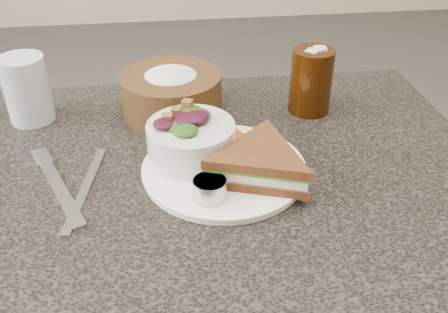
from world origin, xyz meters
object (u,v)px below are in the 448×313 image
bread_basket (171,87)px  water_glass (27,89)px  cola_glass (311,78)px  dressing_ramekin (210,189)px  salad_bowl (191,135)px  sandwich (260,163)px  dinner_plate (224,169)px

bread_basket → water_glass: size_ratio=1.53×
cola_glass → water_glass: bearing=176.8°
dressing_ramekin → bread_basket: (-0.04, 0.29, 0.03)m
salad_bowl → sandwich: bearing=-35.2°
cola_glass → water_glass: size_ratio=1.10×
dinner_plate → salad_bowl: salad_bowl is taller
sandwich → dressing_ramekin: sandwich is taller
dinner_plate → sandwich: size_ratio=1.38×
dressing_ramekin → bread_basket: bearing=98.6°
salad_bowl → cola_glass: cola_glass is taller
bread_basket → cola_glass: size_ratio=1.40×
bread_basket → water_glass: bearing=178.6°
dinner_plate → bread_basket: (-0.07, 0.21, 0.05)m
sandwich → cola_glass: 0.26m
sandwich → bread_basket: bread_basket is taller
dinner_plate → sandwich: 0.07m
sandwich → water_glass: bearing=165.2°
salad_bowl → cola_glass: (0.24, 0.15, 0.02)m
salad_bowl → bread_basket: size_ratio=0.75×
sandwich → cola_glass: cola_glass is taller
sandwich → dressing_ramekin: size_ratio=3.64×
dressing_ramekin → bread_basket: bread_basket is taller
cola_glass → dressing_ramekin: bearing=-129.9°
dinner_plate → salad_bowl: size_ratio=1.82×
sandwich → salad_bowl: bearing=163.0°
sandwich → dressing_ramekin: bearing=-134.6°
sandwich → salad_bowl: size_ratio=1.32×
dinner_plate → cola_glass: (0.19, 0.19, 0.06)m
cola_glass → sandwich: bearing=-122.1°
dinner_plate → sandwich: bearing=-34.3°
dinner_plate → dressing_ramekin: 0.08m
sandwich → water_glass: 0.46m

